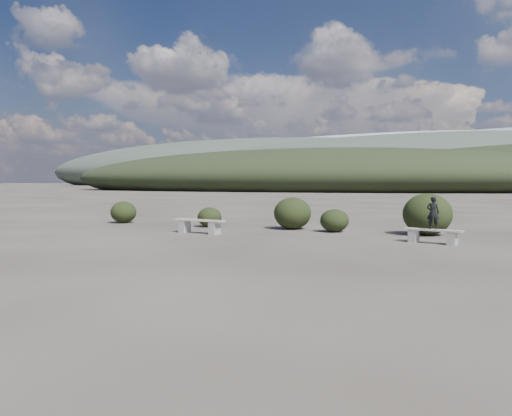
% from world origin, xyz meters
% --- Properties ---
extents(ground, '(1200.00, 1200.00, 0.00)m').
position_xyz_m(ground, '(0.00, 0.00, 0.00)').
color(ground, '#2F2A25').
rests_on(ground, ground).
extents(bench_left, '(2.03, 0.71, 0.50)m').
position_xyz_m(bench_left, '(-3.59, 6.18, 0.30)').
color(bench_left, gray).
rests_on(bench_left, ground).
extents(bench_right, '(1.75, 0.82, 0.43)m').
position_xyz_m(bench_right, '(4.23, 6.20, 0.26)').
color(bench_right, gray).
rests_on(bench_right, ground).
extents(seated_person, '(0.36, 0.24, 0.97)m').
position_xyz_m(seated_person, '(4.24, 6.20, 0.92)').
color(seated_person, black).
rests_on(seated_person, bench_right).
extents(shrub_a, '(0.98, 0.98, 0.80)m').
position_xyz_m(shrub_a, '(-4.42, 8.60, 0.40)').
color(shrub_a, black).
rests_on(shrub_a, ground).
extents(shrub_b, '(1.44, 1.44, 1.24)m').
position_xyz_m(shrub_b, '(-1.00, 8.93, 0.62)').
color(shrub_b, black).
rests_on(shrub_b, ground).
extents(shrub_c, '(1.05, 1.05, 0.84)m').
position_xyz_m(shrub_c, '(0.75, 8.48, 0.42)').
color(shrub_c, black).
rests_on(shrub_c, ground).
extents(shrub_d, '(1.65, 1.65, 1.44)m').
position_xyz_m(shrub_d, '(3.96, 8.59, 0.72)').
color(shrub_d, black).
rests_on(shrub_d, ground).
extents(shrub_f, '(1.14, 1.14, 0.96)m').
position_xyz_m(shrub_f, '(-8.91, 8.97, 0.48)').
color(shrub_f, black).
rests_on(shrub_f, ground).
extents(mountain_ridges, '(500.00, 400.00, 56.00)m').
position_xyz_m(mountain_ridges, '(-7.48, 339.06, 10.84)').
color(mountain_ridges, black).
rests_on(mountain_ridges, ground).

